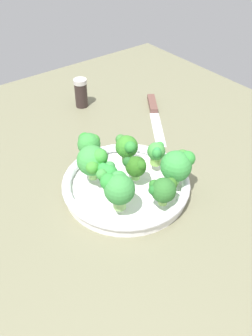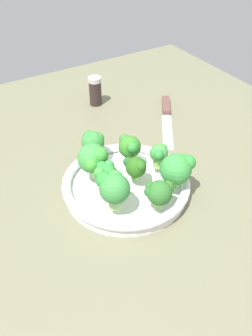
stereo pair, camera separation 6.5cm
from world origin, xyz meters
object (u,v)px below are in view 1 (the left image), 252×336
(broccoli_floret_2, at_px, (178,165))
(knife, at_px, (154,112))
(broccoli_floret_5, at_px, (136,166))
(broccoli_floret_6, at_px, (118,188))
(bowl, at_px, (126,185))
(broccoli_floret_4, at_px, (127,147))
(broccoli_floret_8, at_px, (88,144))
(broccoli_floret_3, at_px, (157,152))
(broccoli_floret_7, at_px, (107,174))
(pepper_shaker, at_px, (81,93))
(broccoli_floret_0, at_px, (163,190))
(broccoli_floret_1, at_px, (93,161))

(broccoli_floret_2, xyz_separation_m, knife, (-0.29, 0.19, -0.07))
(broccoli_floret_5, distance_m, broccoli_floret_6, 0.09)
(bowl, height_order, broccoli_floret_6, broccoli_floret_6)
(broccoli_floret_4, relative_size, knife, 0.29)
(broccoli_floret_4, xyz_separation_m, broccoli_floret_8, (-0.06, -0.06, -0.00))
(broccoli_floret_2, distance_m, broccoli_floret_8, 0.21)
(broccoli_floret_3, distance_m, broccoli_floret_5, 0.07)
(broccoli_floret_5, bearing_deg, broccoli_floret_3, 99.53)
(broccoli_floret_5, xyz_separation_m, broccoli_floret_7, (-0.01, -0.07, 0.01))
(broccoli_floret_7, bearing_deg, pepper_shaker, 155.48)
(broccoli_floret_8, xyz_separation_m, knife, (-0.11, 0.29, -0.07))
(broccoli_floret_0, bearing_deg, broccoli_floret_6, -120.90)
(broccoli_floret_6, height_order, pepper_shaker, broccoli_floret_6)
(broccoli_floret_3, relative_size, pepper_shaker, 0.63)
(broccoli_floret_6, bearing_deg, broccoli_floret_7, 167.75)
(bowl, height_order, broccoli_floret_3, broccoli_floret_3)
(broccoli_floret_1, bearing_deg, broccoli_floret_3, 72.88)
(broccoli_floret_0, bearing_deg, broccoli_floret_5, 176.62)
(knife, bearing_deg, broccoli_floret_3, -40.35)
(broccoli_floret_2, bearing_deg, broccoli_floret_4, -160.15)
(broccoli_floret_2, bearing_deg, broccoli_floret_0, -65.21)
(broccoli_floret_0, distance_m, broccoli_floret_8, 0.22)
(broccoli_floret_6, distance_m, broccoli_floret_7, 0.06)
(bowl, relative_size, broccoli_floret_7, 4.39)
(broccoli_floret_2, height_order, pepper_shaker, broccoli_floret_2)
(bowl, distance_m, broccoli_floret_1, 0.10)
(broccoli_floret_2, relative_size, broccoli_floret_6, 0.99)
(bowl, height_order, broccoli_floret_2, broccoli_floret_2)
(broccoli_floret_4, bearing_deg, broccoli_floret_5, -18.46)
(bowl, xyz_separation_m, broccoli_floret_2, (0.07, 0.08, 0.06))
(broccoli_floret_4, distance_m, knife, 0.30)
(broccoli_floret_4, height_order, pepper_shaker, broccoli_floret_4)
(broccoli_floret_0, height_order, broccoli_floret_7, broccoli_floret_7)
(broccoli_floret_4, xyz_separation_m, knife, (-0.17, 0.23, -0.07))
(broccoli_floret_6, distance_m, pepper_shaker, 0.48)
(broccoli_floret_4, relative_size, broccoli_floret_5, 1.23)
(broccoli_floret_3, distance_m, broccoli_floret_8, 0.16)
(broccoli_floret_0, relative_size, knife, 0.26)
(broccoli_floret_2, xyz_separation_m, broccoli_floret_3, (-0.07, 0.00, -0.01))
(broccoli_floret_6, relative_size, broccoli_floret_8, 1.18)
(broccoli_floret_1, xyz_separation_m, broccoli_floret_6, (0.10, -0.01, 0.00))
(broccoli_floret_3, bearing_deg, broccoli_floret_5, -80.47)
(broccoli_floret_0, distance_m, broccoli_floret_3, 0.13)
(broccoli_floret_4, bearing_deg, broccoli_floret_0, -9.42)
(broccoli_floret_6, distance_m, knife, 0.44)
(broccoli_floret_0, height_order, broccoli_floret_2, broccoli_floret_2)
(broccoli_floret_8, bearing_deg, broccoli_floret_4, 43.87)
(broccoli_floret_0, relative_size, broccoli_floret_7, 0.96)
(broccoli_floret_3, relative_size, broccoli_floret_7, 0.85)
(broccoli_floret_6, bearing_deg, broccoli_floret_8, 166.95)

